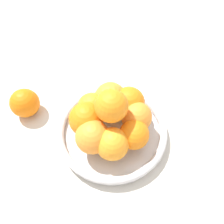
{
  "coord_description": "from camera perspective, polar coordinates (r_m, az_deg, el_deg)",
  "views": [
    {
      "loc": [
        0.06,
        -0.26,
        0.49
      ],
      "look_at": [
        0.0,
        0.0,
        0.1
      ],
      "focal_mm": 35.0,
      "sensor_mm": 36.0,
      "label": 1
    }
  ],
  "objects": [
    {
      "name": "ground_plane",
      "position": [
        0.56,
        0.0,
        -5.8
      ],
      "size": [
        4.0,
        4.0,
        0.0
      ],
      "primitive_type": "plane",
      "color": "beige"
    },
    {
      "name": "fruit_bowl",
      "position": [
        0.54,
        0.0,
        -4.94
      ],
      "size": [
        0.27,
        0.27,
        0.03
      ],
      "color": "silver",
      "rests_on": "ground_plane"
    },
    {
      "name": "orange_pile",
      "position": [
        0.49,
        -0.37,
        -1.32
      ],
      "size": [
        0.19,
        0.19,
        0.13
      ],
      "color": "orange",
      "rests_on": "fruit_bowl"
    },
    {
      "name": "stray_orange",
      "position": [
        0.61,
        -21.81,
        2.18
      ],
      "size": [
        0.08,
        0.08,
        0.08
      ],
      "primitive_type": "sphere",
      "color": "orange",
      "rests_on": "ground_plane"
    }
  ]
}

